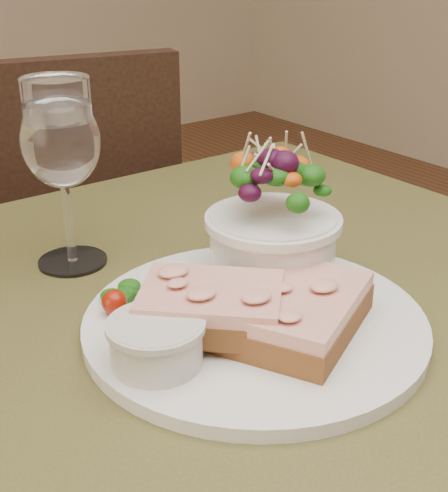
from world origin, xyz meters
TOP-DOWN VIEW (x-y plane):
  - cafe_table at (0.00, 0.00)m, footprint 0.80×0.80m
  - chair_far at (0.08, 0.69)m, footprint 0.50×0.50m
  - dinner_plate at (-0.01, -0.02)m, footprint 0.29×0.29m
  - sandwich_front at (0.01, -0.06)m, footprint 0.16×0.14m
  - sandwich_back at (-0.05, -0.02)m, footprint 0.14×0.14m
  - ramekin at (-0.11, -0.03)m, footprint 0.07×0.07m
  - salad_bowl at (0.06, 0.03)m, footprint 0.12×0.12m
  - garnish at (-0.09, 0.06)m, footprint 0.05×0.04m
  - wine_glass at (-0.07, 0.19)m, footprint 0.08×0.08m

SIDE VIEW (x-z plane):
  - chair_far at x=0.08m, z-range -0.16..0.74m
  - cafe_table at x=0.00m, z-range 0.27..1.02m
  - dinner_plate at x=-0.01m, z-range 0.75..0.76m
  - garnish at x=-0.09m, z-range 0.76..0.78m
  - sandwich_front at x=0.01m, z-range 0.76..0.80m
  - ramekin at x=-0.11m, z-range 0.76..0.80m
  - sandwich_back at x=-0.05m, z-range 0.77..0.80m
  - salad_bowl at x=0.06m, z-range 0.76..0.88m
  - wine_glass at x=-0.07m, z-range 0.79..0.96m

